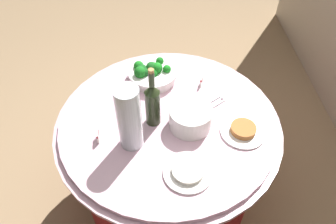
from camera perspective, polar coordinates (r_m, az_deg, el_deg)
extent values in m
plane|color=#9E7F5B|center=(2.28, 0.00, -13.70)|extent=(6.00, 6.00, 0.00)
cylinder|color=maroon|center=(1.98, 0.00, -8.81)|extent=(1.01, 1.01, 0.69)
cylinder|color=#E0B2C6|center=(1.70, 0.00, -2.07)|extent=(1.16, 1.16, 0.02)
cylinder|color=#E0B2C6|center=(1.68, 0.00, -1.51)|extent=(1.10, 1.10, 0.03)
cylinder|color=white|center=(1.88, -2.63, 6.34)|extent=(0.26, 0.26, 0.05)
cylinder|color=white|center=(1.86, -2.66, 7.06)|extent=(0.28, 0.28, 0.01)
sphere|color=#195B1E|center=(1.84, -4.51, 7.19)|extent=(0.07, 0.07, 0.07)
sphere|color=#19611E|center=(1.84, -2.84, 7.70)|extent=(0.06, 0.06, 0.06)
sphere|color=#19711E|center=(1.81, -4.86, 6.86)|extent=(0.07, 0.07, 0.07)
sphere|color=#19591E|center=(1.82, -4.15, 6.86)|extent=(0.05, 0.05, 0.05)
sphere|color=#19821E|center=(1.83, -1.94, 7.61)|extent=(0.06, 0.06, 0.06)
sphere|color=#19811E|center=(1.84, -0.19, 7.45)|extent=(0.05, 0.05, 0.05)
sphere|color=#197A1E|center=(1.87, -5.09, 7.94)|extent=(0.06, 0.06, 0.06)
sphere|color=#19781E|center=(1.82, -2.54, 6.71)|extent=(0.05, 0.05, 0.05)
sphere|color=#19701E|center=(1.90, -1.43, 8.81)|extent=(0.04, 0.04, 0.04)
cylinder|color=white|center=(1.64, 3.83, -2.14)|extent=(0.21, 0.21, 0.01)
cylinder|color=white|center=(1.64, 3.85, -1.91)|extent=(0.21, 0.21, 0.01)
cylinder|color=white|center=(1.63, 3.86, -1.68)|extent=(0.21, 0.21, 0.01)
cylinder|color=white|center=(1.62, 3.88, -1.44)|extent=(0.21, 0.21, 0.01)
cylinder|color=white|center=(1.61, 3.90, -1.21)|extent=(0.21, 0.21, 0.01)
cylinder|color=white|center=(1.61, 3.92, -0.97)|extent=(0.21, 0.21, 0.01)
cylinder|color=white|center=(1.60, 3.93, -0.73)|extent=(0.21, 0.21, 0.01)
cylinder|color=white|center=(1.59, 3.95, -0.49)|extent=(0.21, 0.21, 0.01)
cylinder|color=white|center=(1.59, 3.97, -0.24)|extent=(0.21, 0.21, 0.01)
cylinder|color=white|center=(1.58, 3.99, 0.00)|extent=(0.21, 0.21, 0.01)
cylinder|color=white|center=(1.57, 4.01, 0.25)|extent=(0.21, 0.21, 0.01)
cylinder|color=#232F18|center=(1.59, -2.64, 0.79)|extent=(0.07, 0.07, 0.20)
cone|color=#232F18|center=(1.51, -2.80, 3.96)|extent=(0.07, 0.07, 0.04)
cylinder|color=#232F18|center=(1.47, -2.88, 5.67)|extent=(0.03, 0.03, 0.08)
cylinder|color=#B2844C|center=(1.43, -2.95, 7.11)|extent=(0.03, 0.03, 0.02)
cylinder|color=silver|center=(1.46, -6.71, -1.11)|extent=(0.11, 0.11, 0.34)
sphere|color=#E5B26B|center=(1.54, -6.32, -4.92)|extent=(0.06, 0.06, 0.06)
sphere|color=#E5B26B|center=(1.56, -5.62, -3.99)|extent=(0.06, 0.06, 0.06)
sphere|color=#E5B26B|center=(1.56, -6.96, -4.04)|extent=(0.06, 0.06, 0.06)
sphere|color=#72C64C|center=(1.50, -6.02, -3.54)|extent=(0.06, 0.06, 0.06)
sphere|color=#72C64C|center=(1.52, -6.10, -2.50)|extent=(0.06, 0.06, 0.06)
sphere|color=#72C64C|center=(1.51, -7.25, -3.13)|extent=(0.06, 0.06, 0.06)
sphere|color=red|center=(1.47, -5.88, -1.92)|extent=(0.06, 0.06, 0.06)
sphere|color=red|center=(1.49, -6.73, -1.13)|extent=(0.06, 0.06, 0.06)
sphere|color=red|center=(1.47, -7.28, -2.13)|extent=(0.06, 0.06, 0.06)
cylinder|color=silver|center=(1.74, 7.91, 0.88)|extent=(0.10, 0.14, 0.01)
cylinder|color=silver|center=(1.76, 7.11, 1.55)|extent=(0.10, 0.14, 0.01)
sphere|color=silver|center=(1.79, 9.38, 2.33)|extent=(0.01, 0.01, 0.01)
cylinder|color=white|center=(1.65, 12.78, -3.33)|extent=(0.22, 0.22, 0.01)
cylinder|color=#B77038|center=(1.63, 12.90, -2.88)|extent=(0.12, 0.12, 0.03)
cylinder|color=white|center=(1.47, 3.43, -10.38)|extent=(0.22, 0.22, 0.01)
cylinder|color=white|center=(1.46, 3.46, -10.03)|extent=(0.14, 0.14, 0.02)
cube|color=white|center=(1.60, -12.03, -4.09)|extent=(0.05, 0.01, 0.05)
cube|color=maroon|center=(1.59, -12.12, -3.68)|extent=(0.05, 0.01, 0.01)
cube|color=white|center=(1.85, 5.84, 5.39)|extent=(0.05, 0.02, 0.05)
cube|color=maroon|center=(1.83, 5.88, 5.80)|extent=(0.05, 0.02, 0.01)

